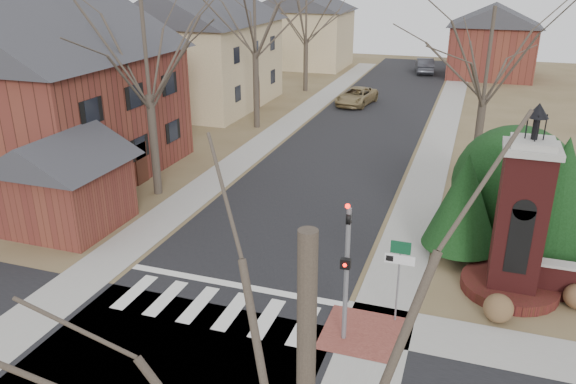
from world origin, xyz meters
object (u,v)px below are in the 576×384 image
at_px(brick_gate_monument, 518,233).
at_px(pickup_truck, 356,96).
at_px(traffic_signal_pole, 347,262).
at_px(distant_car, 425,65).
at_px(sign_post, 399,265).

height_order(brick_gate_monument, pickup_truck, brick_gate_monument).
bearing_deg(traffic_signal_pole, brick_gate_monument, 43.24).
relative_size(traffic_signal_pole, distant_car, 0.94).
relative_size(brick_gate_monument, pickup_truck, 1.33).
relative_size(brick_gate_monument, distant_car, 1.36).
xyz_separation_m(traffic_signal_pole, sign_post, (1.29, 1.41, -0.64)).
height_order(sign_post, distant_car, sign_post).
height_order(sign_post, brick_gate_monument, brick_gate_monument).
relative_size(traffic_signal_pole, sign_post, 1.64).
bearing_deg(brick_gate_monument, pickup_truck, 112.91).
distance_m(traffic_signal_pole, brick_gate_monument, 6.47).
xyz_separation_m(traffic_signal_pole, pickup_truck, (-6.27, 30.37, -1.91)).
height_order(sign_post, pickup_truck, sign_post).
height_order(traffic_signal_pole, distant_car, traffic_signal_pole).
xyz_separation_m(traffic_signal_pole, brick_gate_monument, (4.70, 4.42, -0.42)).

